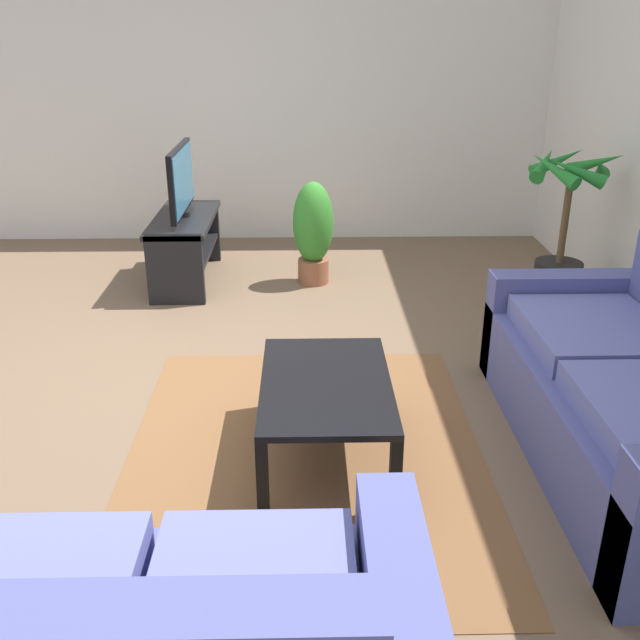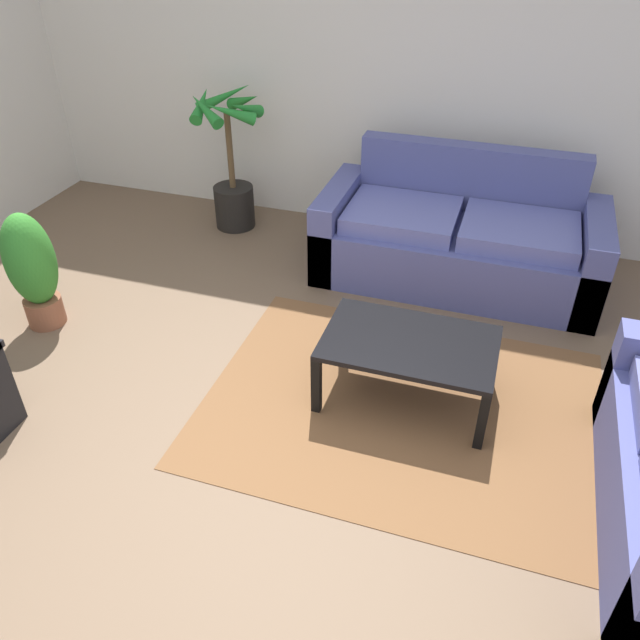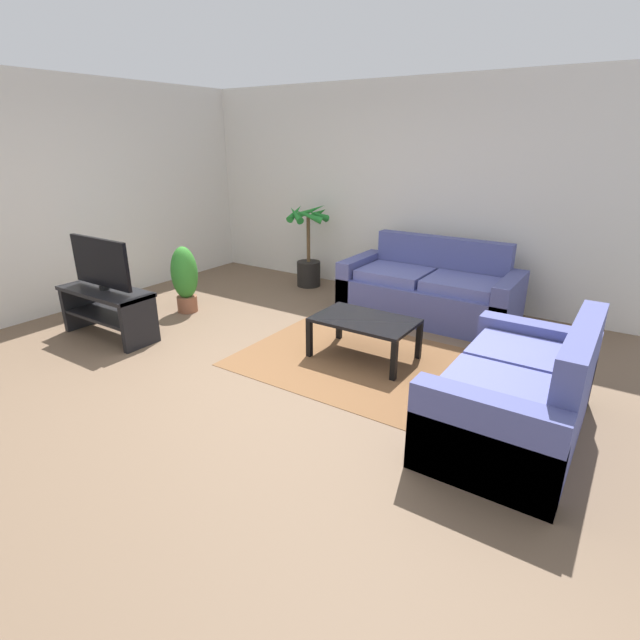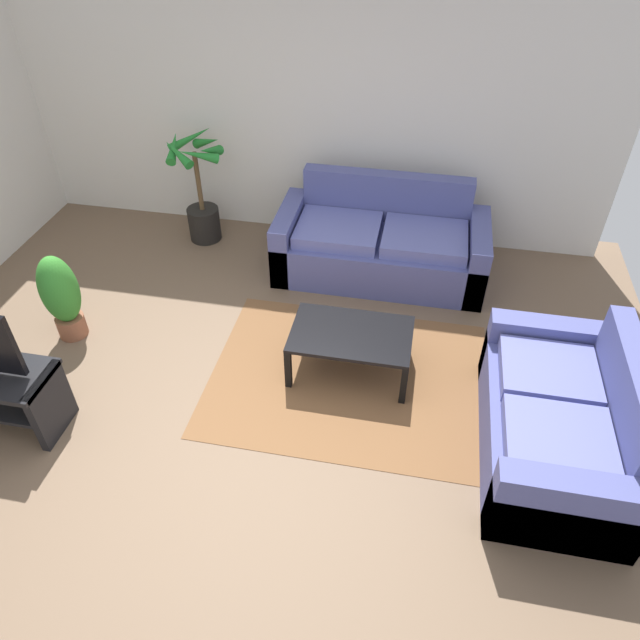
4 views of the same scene
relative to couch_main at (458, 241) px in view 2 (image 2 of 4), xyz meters
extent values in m
plane|color=brown|center=(-0.83, -2.28, -0.30)|extent=(6.60, 6.60, 0.00)
cube|color=silver|center=(-0.83, 0.72, 1.05)|extent=(6.00, 0.06, 2.70)
cube|color=#4C518C|center=(0.00, -0.03, -0.09)|extent=(2.00, 0.90, 0.42)
cube|color=#4C518C|center=(0.00, 0.34, 0.36)|extent=(1.64, 0.16, 0.48)
cube|color=#4C518C|center=(-0.91, -0.03, 0.01)|extent=(0.18, 0.90, 0.62)
cube|color=#4C518C|center=(0.91, -0.03, 0.01)|extent=(0.18, 0.90, 0.62)
cube|color=#5D63A4|center=(-0.41, -0.08, 0.18)|extent=(0.78, 0.66, 0.12)
cube|color=#5D63A4|center=(0.41, -0.08, 0.18)|extent=(0.78, 0.66, 0.12)
cube|color=black|center=(-0.07, -1.44, 0.08)|extent=(0.95, 0.60, 0.03)
cube|color=black|center=(-0.52, -1.71, -0.12)|extent=(0.05, 0.05, 0.37)
cube|color=black|center=(0.38, -1.71, -0.12)|extent=(0.05, 0.05, 0.37)
cube|color=black|center=(-0.52, -1.17, -0.12)|extent=(0.05, 0.05, 0.37)
cube|color=black|center=(0.38, -1.17, -0.12)|extent=(0.05, 0.05, 0.37)
cube|color=brown|center=(-0.07, -1.54, -0.30)|extent=(2.20, 1.70, 0.01)
cylinder|color=black|center=(-1.92, 0.27, -0.12)|extent=(0.33, 0.33, 0.35)
cylinder|color=brown|center=(-1.92, 0.27, 0.37)|extent=(0.05, 0.05, 0.63)
cone|color=#217B2B|center=(-1.74, 0.23, 0.73)|extent=(0.17, 0.39, 0.23)
cone|color=#217B2B|center=(-1.83, 0.43, 0.73)|extent=(0.38, 0.26, 0.22)
cone|color=#217B2B|center=(-2.03, 0.46, 0.73)|extent=(0.45, 0.32, 0.26)
cone|color=#217B2B|center=(-2.11, 0.23, 0.73)|extent=(0.17, 0.41, 0.24)
cone|color=#217B2B|center=(-2.02, 0.11, 0.73)|extent=(0.38, 0.29, 0.23)
cone|color=#217B2B|center=(-1.81, 0.11, 0.73)|extent=(0.38, 0.31, 0.23)
cylinder|color=brown|center=(-2.52, -1.47, -0.20)|extent=(0.24, 0.24, 0.19)
ellipsoid|color=#33802A|center=(-2.52, -1.47, 0.19)|extent=(0.31, 0.31, 0.64)
camera|label=1|loc=(2.82, -1.53, 1.62)|focal=39.80mm
camera|label=2|loc=(0.32, -4.21, 2.17)|focal=35.37mm
camera|label=3|loc=(1.97, -5.25, 1.71)|focal=27.26mm
camera|label=4|loc=(0.35, -4.87, 3.11)|focal=32.94mm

